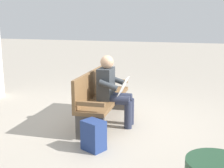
# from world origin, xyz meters

# --- Properties ---
(ground_plane) EXTENTS (40.00, 40.00, 0.00)m
(ground_plane) POSITION_xyz_m (0.00, 0.00, 0.00)
(ground_plane) COLOR #A89E8E
(bench_near) EXTENTS (1.83, 0.63, 0.90)m
(bench_near) POSITION_xyz_m (0.01, -0.07, 0.46)
(bench_near) COLOR brown
(bench_near) RESTS_ON ground
(person_seated) EXTENTS (0.59, 0.60, 1.18)m
(person_seated) POSITION_xyz_m (0.07, 0.17, 0.63)
(person_seated) COLOR #33383D
(person_seated) RESTS_ON ground
(backpack) EXTENTS (0.34, 0.36, 0.42)m
(backpack) POSITION_xyz_m (1.09, 0.25, 0.20)
(backpack) COLOR navy
(backpack) RESTS_ON ground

